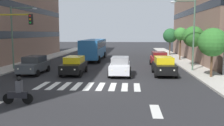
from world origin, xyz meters
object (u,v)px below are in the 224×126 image
Objects in this scene: street_tree_2 at (181,34)px; street_tree_3 at (170,36)px; street_lamp_left at (190,28)px; street_tree_1 at (193,37)px; car_row2_0 at (159,59)px; street_tree_0 at (213,42)px; bus_behind_traffic at (94,47)px; car_0 at (164,66)px; car_1 at (120,66)px; street_lamp_right at (16,31)px; car_2 at (74,65)px; car_3 at (34,65)px; motorcycle_with_rider at (18,93)px.

street_tree_3 is at bearing -88.58° from street_tree_2.
street_lamp_left is 1.55× the size of street_tree_1.
car_row2_0 is 1.04× the size of street_tree_0.
street_lamp_left reaches higher than bus_behind_traffic.
car_0 is 4.14m from car_1.
street_tree_1 is (-0.16, -7.19, 0.37)m from street_tree_0.
bus_behind_traffic is 2.47× the size of street_tree_0.
car_0 is 0.68× the size of street_lamp_right.
street_tree_2 is (-1.09, -10.14, -0.69)m from street_lamp_left.
street_lamp_right is at bearing -18.69° from car_2.
street_lamp_left is 1.67× the size of street_tree_0.
street_tree_0 is at bearing 132.12° from bus_behind_traffic.
car_3 is 16.62m from street_tree_0.
street_tree_2 is at bearing -179.85° from bus_behind_traffic.
street_tree_2 is at bearing -88.72° from street_tree_1.
street_tree_1 reaches higher than bus_behind_traffic.
car_1 is 1.00× the size of car_2.
street_tree_1 is (-19.26, -3.76, -0.68)m from street_lamp_right.
car_2 is (4.44, -0.20, 0.00)m from car_1.
motorcycle_with_rider is (9.39, 10.20, -0.24)m from car_0.
car_2 is 0.96× the size of street_tree_3.
motorcycle_with_rider is (0.83, 9.96, -0.24)m from car_2.
street_tree_2 is (-16.42, -12.58, 2.89)m from car_3.
street_tree_0 is at bearing 169.82° from street_lamp_right.
street_tree_3 reaches higher than bus_behind_traffic.
motorcycle_with_rider is (9.64, 16.33, -0.24)m from car_row2_0.
car_3 is 13.20m from bus_behind_traffic.
car_3 is (12.52, 0.20, 0.00)m from car_0.
car_row2_0 is 0.97× the size of street_tree_2.
motorcycle_with_rider is 0.24× the size of street_lamp_left.
street_lamp_right reaches higher than car_0.
motorcycle_with_rider is at bearing 61.64° from car_1.
car_2 is 0.68× the size of street_lamp_right.
car_row2_0 is 4.64m from street_tree_1.
street_lamp_left is 18.03m from street_lamp_right.
street_tree_0 is 13.81m from street_tree_2.
street_tree_0 is 7.20m from street_tree_1.
car_0 is 5.07m from street_lamp_left.
bus_behind_traffic is (-0.00, -12.59, 0.97)m from car_2.
car_0 is 0.97× the size of street_tree_2.
car_3 is 0.68× the size of street_lamp_right.
car_2 is 10.87m from car_row2_0.
car_1 is 15.40m from street_tree_2.
car_0 is 15.05m from bus_behind_traffic.
street_tree_3 reaches higher than street_tree_2.
bus_behind_traffic is 12.61m from street_tree_2.
car_3 is 0.42× the size of bus_behind_traffic.
bus_behind_traffic is 15.44m from street_lamp_left.
car_2 is 12.18m from street_lamp_left.
street_tree_0 is (-13.28, -8.78, 2.51)m from motorcycle_with_rider.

